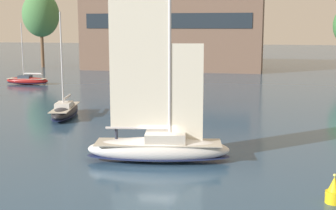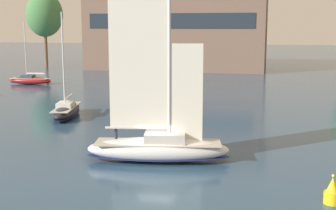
{
  "view_description": "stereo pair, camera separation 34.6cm",
  "coord_description": "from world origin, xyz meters",
  "px_view_note": "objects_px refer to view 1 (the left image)",
  "views": [
    {
      "loc": [
        7.31,
        -29.75,
        9.09
      ],
      "look_at": [
        0.0,
        3.0,
        3.36
      ],
      "focal_mm": 50.0,
      "sensor_mm": 36.0,
      "label": 1
    },
    {
      "loc": [
        7.65,
        -29.68,
        9.09
      ],
      "look_at": [
        0.0,
        3.0,
        3.36
      ],
      "focal_mm": 50.0,
      "sensor_mm": 36.0,
      "label": 2
    }
  ],
  "objects_px": {
    "channel_buoy": "(334,192)",
    "tree_shore_center": "(41,15)",
    "sailboat_moored_outer_mooring": "(27,80)",
    "sailboat_moored_near_marina": "(65,110)",
    "sailboat_main": "(159,146)"
  },
  "relations": [
    {
      "from": "sailboat_moored_outer_mooring",
      "to": "sailboat_moored_near_marina",
      "type": "bearing_deg",
      "value": -53.59
    },
    {
      "from": "sailboat_moored_outer_mooring",
      "to": "channel_buoy",
      "type": "bearing_deg",
      "value": -45.66
    },
    {
      "from": "sailboat_moored_near_marina",
      "to": "sailboat_moored_outer_mooring",
      "type": "bearing_deg",
      "value": 126.41
    },
    {
      "from": "tree_shore_center",
      "to": "sailboat_moored_outer_mooring",
      "type": "xyz_separation_m",
      "value": [
        12.19,
        -28.77,
        -10.73
      ]
    },
    {
      "from": "channel_buoy",
      "to": "tree_shore_center",
      "type": "bearing_deg",
      "value": 126.9
    },
    {
      "from": "sailboat_main",
      "to": "channel_buoy",
      "type": "relative_size",
      "value": 8.45
    },
    {
      "from": "sailboat_moored_near_marina",
      "to": "sailboat_moored_outer_mooring",
      "type": "relative_size",
      "value": 1.1
    },
    {
      "from": "sailboat_main",
      "to": "tree_shore_center",
      "type": "bearing_deg",
      "value": 122.99
    },
    {
      "from": "sailboat_main",
      "to": "sailboat_moored_outer_mooring",
      "type": "xyz_separation_m",
      "value": [
        -29.9,
        36.09,
        -0.41
      ]
    },
    {
      "from": "sailboat_main",
      "to": "sailboat_moored_outer_mooring",
      "type": "distance_m",
      "value": 46.87
    },
    {
      "from": "sailboat_moored_near_marina",
      "to": "sailboat_moored_outer_mooring",
      "type": "height_order",
      "value": "sailboat_moored_near_marina"
    },
    {
      "from": "sailboat_moored_near_marina",
      "to": "channel_buoy",
      "type": "height_order",
      "value": "sailboat_moored_near_marina"
    },
    {
      "from": "tree_shore_center",
      "to": "sailboat_moored_near_marina",
      "type": "distance_m",
      "value": 60.58
    },
    {
      "from": "sailboat_main",
      "to": "channel_buoy",
      "type": "height_order",
      "value": "sailboat_main"
    },
    {
      "from": "channel_buoy",
      "to": "sailboat_main",
      "type": "bearing_deg",
      "value": 153.1
    }
  ]
}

